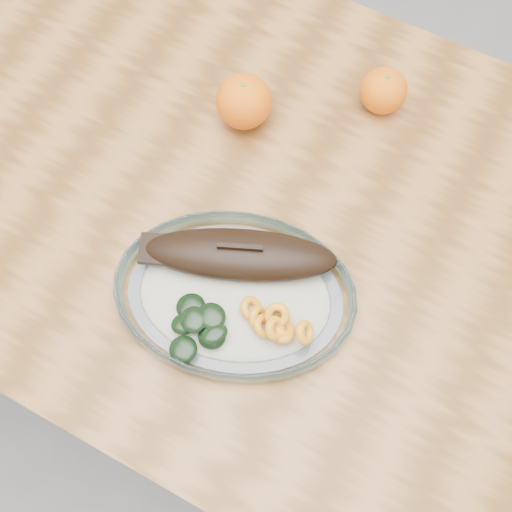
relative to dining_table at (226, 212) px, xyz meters
name	(u,v)px	position (x,y,z in m)	size (l,w,h in m)	color
ground	(237,327)	(0.00, 0.00, -0.65)	(3.00, 3.00, 0.00)	slate
dining_table	(226,212)	(0.00, 0.00, 0.00)	(1.20, 0.80, 0.75)	brown
plated_meal	(235,292)	(0.10, -0.15, 0.12)	(0.73, 0.73, 0.08)	white
orange_left	(244,102)	(-0.02, 0.11, 0.14)	(0.08, 0.08, 0.08)	#F35A04
orange_right	(383,91)	(0.15, 0.23, 0.13)	(0.07, 0.07, 0.07)	#F35A04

